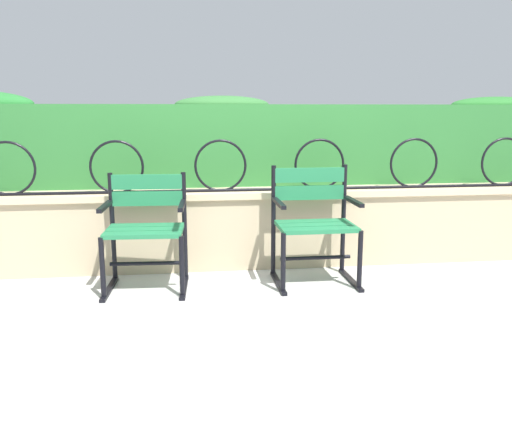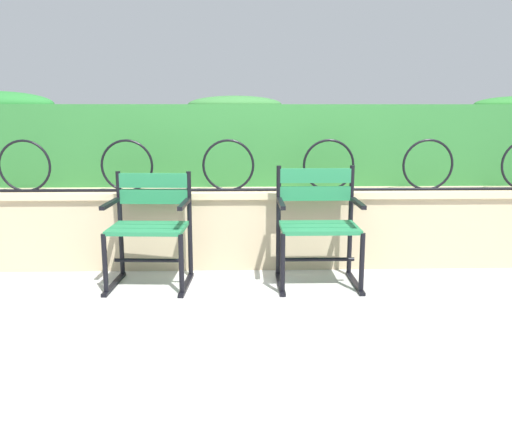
# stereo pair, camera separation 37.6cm
# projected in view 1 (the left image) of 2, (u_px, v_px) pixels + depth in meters

# --- Properties ---
(ground_plane) EXTENTS (60.00, 60.00, 0.00)m
(ground_plane) POSITION_uv_depth(u_px,v_px,m) (257.00, 294.00, 3.81)
(ground_plane) COLOR #B7B5AF
(stone_wall) EXTENTS (8.50, 0.41, 0.64)m
(stone_wall) POSITION_uv_depth(u_px,v_px,m) (245.00, 227.00, 4.49)
(stone_wall) COLOR tan
(stone_wall) RESTS_ON ground
(iron_arch_fence) EXTENTS (7.94, 0.02, 0.42)m
(iron_arch_fence) POSITION_uv_depth(u_px,v_px,m) (224.00, 169.00, 4.29)
(iron_arch_fence) COLOR black
(iron_arch_fence) RESTS_ON stone_wall
(hedge_row) EXTENTS (8.33, 0.47, 0.81)m
(hedge_row) POSITION_uv_depth(u_px,v_px,m) (236.00, 142.00, 4.75)
(hedge_row) COLOR #2D7033
(hedge_row) RESTS_ON stone_wall
(park_chair_left) EXTENTS (0.61, 0.55, 0.83)m
(park_chair_left) POSITION_uv_depth(u_px,v_px,m) (146.00, 226.00, 3.89)
(park_chair_left) COLOR #237547
(park_chair_left) RESTS_ON ground
(park_chair_right) EXTENTS (0.60, 0.52, 0.87)m
(park_chair_right) POSITION_uv_depth(u_px,v_px,m) (314.00, 221.00, 4.04)
(park_chair_right) COLOR #237547
(park_chair_right) RESTS_ON ground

